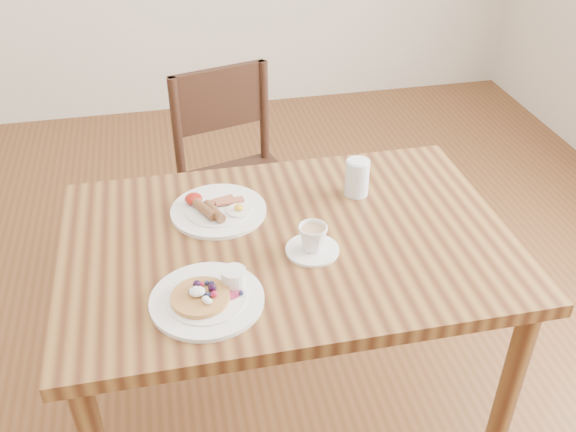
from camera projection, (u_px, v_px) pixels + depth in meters
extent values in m
plane|color=brown|center=(288.00, 417.00, 2.14)|extent=(5.00, 5.00, 0.00)
cube|color=brown|center=(288.00, 243.00, 1.73)|extent=(1.20, 0.80, 0.04)
cylinder|color=brown|center=(506.00, 400.00, 1.76)|extent=(0.06, 0.06, 0.71)
cylinder|color=brown|center=(415.00, 252.00, 2.31)|extent=(0.06, 0.06, 0.71)
cylinder|color=brown|center=(107.00, 294.00, 2.12)|extent=(0.06, 0.06, 0.71)
cube|color=black|center=(243.00, 192.00, 2.46)|extent=(0.51, 0.51, 0.04)
cylinder|color=black|center=(220.00, 279.00, 2.40)|extent=(0.04, 0.04, 0.43)
cylinder|color=black|center=(305.00, 253.00, 2.53)|extent=(0.04, 0.04, 0.43)
cylinder|color=black|center=(188.00, 229.00, 2.66)|extent=(0.04, 0.04, 0.43)
cylinder|color=black|center=(266.00, 207.00, 2.79)|extent=(0.04, 0.04, 0.43)
cylinder|color=black|center=(264.00, 113.00, 2.54)|extent=(0.04, 0.04, 0.43)
cylinder|color=black|center=(177.00, 132.00, 2.40)|extent=(0.04, 0.04, 0.43)
cube|color=black|center=(219.00, 99.00, 2.42)|extent=(0.38, 0.13, 0.24)
cylinder|color=white|center=(207.00, 300.00, 1.50)|extent=(0.27, 0.27, 0.01)
cylinder|color=white|center=(207.00, 298.00, 1.50)|extent=(0.19, 0.19, 0.01)
cylinder|color=#B22D59|center=(227.00, 291.00, 1.51)|extent=(0.07, 0.07, 0.00)
cylinder|color=#C68C47|center=(200.00, 297.00, 1.49)|extent=(0.14, 0.14, 0.01)
ellipsoid|color=white|center=(198.00, 293.00, 1.47)|extent=(0.03, 0.03, 0.02)
ellipsoid|color=white|center=(206.00, 301.00, 1.46)|extent=(0.02, 0.02, 0.01)
cylinder|color=white|center=(234.00, 277.00, 1.53)|extent=(0.06, 0.06, 0.04)
cylinder|color=#591E07|center=(233.00, 271.00, 1.52)|extent=(0.05, 0.05, 0.00)
sphere|color=black|center=(212.00, 286.00, 1.50)|extent=(0.02, 0.02, 0.02)
sphere|color=#1E234C|center=(212.00, 283.00, 1.51)|extent=(0.01, 0.01, 0.01)
sphere|color=#1E234C|center=(207.00, 279.00, 1.52)|extent=(0.01, 0.01, 0.01)
sphere|color=#B21938|center=(200.00, 283.00, 1.51)|extent=(0.02, 0.02, 0.02)
sphere|color=black|center=(193.00, 284.00, 1.50)|extent=(0.02, 0.02, 0.02)
sphere|color=#1E234C|center=(188.00, 291.00, 1.49)|extent=(0.01, 0.01, 0.01)
sphere|color=black|center=(197.00, 292.00, 1.48)|extent=(0.02, 0.02, 0.02)
sphere|color=#1E234C|center=(201.00, 297.00, 1.47)|extent=(0.01, 0.01, 0.01)
sphere|color=#1E234C|center=(210.00, 298.00, 1.47)|extent=(0.01, 0.01, 0.01)
sphere|color=#B21938|center=(211.00, 290.00, 1.49)|extent=(0.02, 0.02, 0.02)
sphere|color=#1E234C|center=(238.00, 304.00, 1.47)|extent=(0.01, 0.01, 0.01)
sphere|color=#B21938|center=(241.00, 292.00, 1.50)|extent=(0.01, 0.01, 0.01)
cylinder|color=white|center=(219.00, 211.00, 1.81)|extent=(0.27, 0.27, 0.01)
cylinder|color=white|center=(218.00, 209.00, 1.81)|extent=(0.19, 0.19, 0.01)
cylinder|color=brown|center=(205.00, 209.00, 1.78)|extent=(0.06, 0.10, 0.03)
cylinder|color=brown|center=(214.00, 211.00, 1.77)|extent=(0.06, 0.10, 0.03)
cube|color=maroon|center=(220.00, 200.00, 1.83)|extent=(0.08, 0.04, 0.01)
cube|color=maroon|center=(230.00, 201.00, 1.82)|extent=(0.08, 0.03, 0.01)
cylinder|color=white|center=(239.00, 210.00, 1.79)|extent=(0.07, 0.07, 0.00)
ellipsoid|color=yellow|center=(239.00, 207.00, 1.78)|extent=(0.03, 0.03, 0.01)
ellipsoid|color=#A5190F|center=(193.00, 199.00, 1.82)|extent=(0.05, 0.05, 0.03)
cylinder|color=white|center=(312.00, 250.00, 1.67)|extent=(0.14, 0.14, 0.01)
imported|color=white|center=(313.00, 238.00, 1.64)|extent=(0.10, 0.10, 0.07)
cylinder|color=tan|center=(313.00, 230.00, 1.63)|extent=(0.07, 0.07, 0.00)
cylinder|color=silver|center=(357.00, 178.00, 1.86)|extent=(0.07, 0.07, 0.11)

